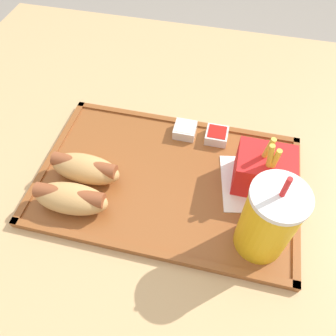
% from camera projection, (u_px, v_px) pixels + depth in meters
% --- Properties ---
extents(ground_plane, '(8.00, 8.00, 0.00)m').
position_uv_depth(ground_plane, '(155.00, 297.00, 1.18)').
color(ground_plane, gray).
extents(dining_table, '(1.08, 1.09, 0.74)m').
position_uv_depth(dining_table, '(151.00, 259.00, 0.89)').
color(dining_table, tan).
rests_on(dining_table, ground_plane).
extents(food_tray, '(0.46, 0.30, 0.01)m').
position_uv_depth(food_tray, '(168.00, 179.00, 0.59)').
color(food_tray, brown).
rests_on(food_tray, dining_table).
extents(paper_napkin, '(0.16, 0.15, 0.00)m').
position_uv_depth(paper_napkin, '(262.00, 184.00, 0.58)').
color(paper_napkin, white).
rests_on(paper_napkin, food_tray).
extents(soda_cup, '(0.08, 0.08, 0.17)m').
position_uv_depth(soda_cup, '(268.00, 221.00, 0.46)').
color(soda_cup, gold).
rests_on(soda_cup, food_tray).
extents(hot_dog_far, '(0.13, 0.06, 0.05)m').
position_uv_depth(hot_dog_far, '(71.00, 198.00, 0.53)').
color(hot_dog_far, tan).
rests_on(hot_dog_far, food_tray).
extents(hot_dog_near, '(0.13, 0.06, 0.05)m').
position_uv_depth(hot_dog_near, '(85.00, 168.00, 0.57)').
color(hot_dog_near, tan).
rests_on(hot_dog_near, food_tray).
extents(fries_carton, '(0.10, 0.08, 0.12)m').
position_uv_depth(fries_carton, '(264.00, 170.00, 0.55)').
color(fries_carton, red).
rests_on(fries_carton, food_tray).
extents(sauce_cup_mayo, '(0.04, 0.04, 0.02)m').
position_uv_depth(sauce_cup_mayo, '(185.00, 130.00, 0.64)').
color(sauce_cup_mayo, silver).
rests_on(sauce_cup_mayo, food_tray).
extents(sauce_cup_ketchup, '(0.04, 0.04, 0.02)m').
position_uv_depth(sauce_cup_ketchup, '(217.00, 135.00, 0.63)').
color(sauce_cup_ketchup, silver).
rests_on(sauce_cup_ketchup, food_tray).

